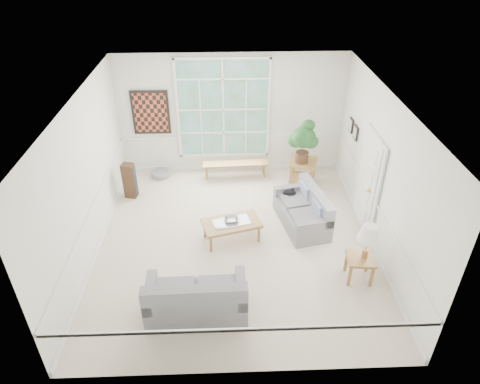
% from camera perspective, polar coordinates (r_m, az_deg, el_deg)
% --- Properties ---
extents(floor, '(5.50, 6.00, 0.01)m').
position_cam_1_polar(floor, '(8.79, -0.61, -6.51)').
color(floor, beige).
rests_on(floor, ground).
extents(ceiling, '(5.50, 6.00, 0.02)m').
position_cam_1_polar(ceiling, '(7.26, -0.75, 12.14)').
color(ceiling, white).
rests_on(ceiling, ground).
extents(wall_back, '(5.50, 0.02, 3.00)m').
position_cam_1_polar(wall_back, '(10.60, -1.13, 10.29)').
color(wall_back, white).
rests_on(wall_back, ground).
extents(wall_front, '(5.50, 0.02, 3.00)m').
position_cam_1_polar(wall_front, '(5.56, 0.22, -14.14)').
color(wall_front, white).
rests_on(wall_front, ground).
extents(wall_left, '(0.02, 6.00, 3.00)m').
position_cam_1_polar(wall_left, '(8.33, -19.95, 1.46)').
color(wall_left, white).
rests_on(wall_left, ground).
extents(wall_right, '(0.02, 6.00, 3.00)m').
position_cam_1_polar(wall_right, '(8.44, 18.36, 2.20)').
color(wall_right, white).
rests_on(wall_right, ground).
extents(window_back, '(2.30, 0.08, 2.40)m').
position_cam_1_polar(window_back, '(10.51, -2.24, 10.94)').
color(window_back, white).
rests_on(window_back, wall_back).
extents(entry_door, '(0.08, 0.90, 2.10)m').
position_cam_1_polar(entry_door, '(9.13, 16.51, 1.70)').
color(entry_door, white).
rests_on(entry_door, floor).
extents(door_sidelight, '(0.08, 0.26, 1.90)m').
position_cam_1_polar(door_sidelight, '(8.57, 17.77, 0.08)').
color(door_sidelight, white).
rests_on(door_sidelight, wall_right).
extents(wall_art, '(0.90, 0.06, 1.10)m').
position_cam_1_polar(wall_art, '(10.67, -11.83, 10.32)').
color(wall_art, maroon).
rests_on(wall_art, wall_back).
extents(wall_frame_near, '(0.04, 0.26, 0.32)m').
position_cam_1_polar(wall_frame_near, '(9.87, 15.11, 7.65)').
color(wall_frame_near, black).
rests_on(wall_frame_near, wall_right).
extents(wall_frame_far, '(0.04, 0.26, 0.32)m').
position_cam_1_polar(wall_frame_far, '(10.22, 14.54, 8.62)').
color(wall_frame_far, black).
rests_on(wall_frame_far, wall_right).
extents(loveseat_right, '(1.08, 1.63, 0.81)m').
position_cam_1_polar(loveseat_right, '(9.07, 8.26, -2.20)').
color(loveseat_right, slate).
rests_on(loveseat_right, floor).
extents(loveseat_front, '(1.65, 0.89, 0.88)m').
position_cam_1_polar(loveseat_front, '(7.14, -5.89, -13.29)').
color(loveseat_front, slate).
rests_on(loveseat_front, floor).
extents(coffee_table, '(1.27, 0.92, 0.43)m').
position_cam_1_polar(coffee_table, '(8.70, -1.12, -5.15)').
color(coffee_table, olive).
rests_on(coffee_table, floor).
extents(pewter_bowl, '(0.39, 0.39, 0.08)m').
position_cam_1_polar(pewter_bowl, '(8.58, -1.15, -3.62)').
color(pewter_bowl, gray).
rests_on(pewter_bowl, coffee_table).
extents(window_bench, '(1.65, 0.39, 0.38)m').
position_cam_1_polar(window_bench, '(10.80, -0.61, 2.99)').
color(window_bench, olive).
rests_on(window_bench, floor).
extents(end_table, '(0.78, 0.78, 0.63)m').
position_cam_1_polar(end_table, '(10.56, 8.30, 2.64)').
color(end_table, olive).
rests_on(end_table, floor).
extents(houseplant, '(0.85, 0.85, 1.05)m').
position_cam_1_polar(houseplant, '(10.10, 8.42, 6.59)').
color(houseplant, '#225024').
rests_on(houseplant, end_table).
extents(side_table, '(0.53, 0.53, 0.49)m').
position_cam_1_polar(side_table, '(8.10, 15.56, -9.70)').
color(side_table, olive).
rests_on(side_table, floor).
extents(table_lamp, '(0.52, 0.52, 0.68)m').
position_cam_1_polar(table_lamp, '(7.77, 16.62, -6.37)').
color(table_lamp, silver).
rests_on(table_lamp, side_table).
extents(pet_bed, '(0.55, 0.55, 0.14)m').
position_cam_1_polar(pet_bed, '(11.05, -10.52, 2.41)').
color(pet_bed, gray).
rests_on(pet_bed, floor).
extents(floor_speaker, '(0.31, 0.27, 0.86)m').
position_cam_1_polar(floor_speaker, '(10.21, -14.51, 1.48)').
color(floor_speaker, '#3E2617').
rests_on(floor_speaker, floor).
extents(cat, '(0.33, 0.26, 0.14)m').
position_cam_1_polar(cat, '(9.41, 6.63, -0.09)').
color(cat, black).
rests_on(cat, loveseat_right).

